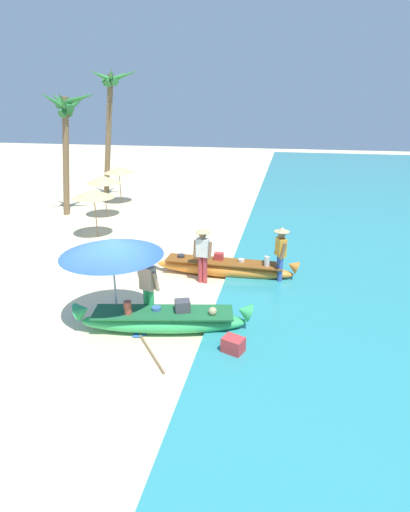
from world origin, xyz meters
TOP-DOWN VIEW (x-y plane):
  - ground_plane at (0.00, 0.00)m, footprint 80.00×80.00m
  - boat_green_foreground at (1.46, -0.38)m, footprint 4.17×1.45m
  - boat_orange_midground at (2.31, 3.07)m, footprint 4.55×0.73m
  - person_vendor_hatted at (1.79, 2.48)m, footprint 0.57×0.44m
  - person_tourist_customer at (1.00, -0.06)m, footprint 0.58×0.35m
  - person_vendor_assistant at (4.01, 2.89)m, footprint 0.44×0.58m
  - patio_umbrella_large at (0.25, -0.26)m, footprint 2.37×2.37m
  - parasol_row_0 at (-3.23, 5.91)m, footprint 1.60×1.60m
  - parasol_row_1 at (-4.13, 8.77)m, footprint 1.60×1.60m
  - parasol_row_2 at (-4.55, 11.52)m, footprint 1.60×1.60m
  - palm_tree_tall_inland at (-4.91, 12.00)m, footprint 2.81×2.51m
  - palm_tree_leaning_seaward at (-5.63, 8.82)m, footprint 2.78×2.66m
  - cooler_box at (3.19, -1.04)m, footprint 0.53×0.47m
  - paddle at (1.28, -1.11)m, footprint 1.19×1.46m

SIDE VIEW (x-z plane):
  - ground_plane at x=0.00m, z-range 0.00..0.00m
  - paddle at x=1.28m, z-range 0.00..0.06m
  - cooler_box at x=3.19m, z-range 0.00..0.43m
  - boat_orange_midground at x=2.31m, z-range -0.12..0.67m
  - boat_green_foreground at x=1.46m, z-range -0.12..0.69m
  - person_tourist_customer at x=1.00m, z-range 0.11..1.80m
  - person_vendor_hatted at x=1.79m, z-range 0.13..1.84m
  - person_vendor_assistant at x=4.01m, z-range 0.14..1.87m
  - parasol_row_0 at x=-3.23m, z-range 0.79..2.70m
  - parasol_row_1 at x=-4.13m, z-range 0.79..2.70m
  - parasol_row_2 at x=-4.55m, z-range 0.79..2.70m
  - patio_umbrella_large at x=0.25m, z-range 0.88..3.04m
  - palm_tree_leaning_seaward at x=-5.63m, z-range 1.59..7.20m
  - palm_tree_tall_inland at x=-4.91m, z-range 1.93..8.56m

